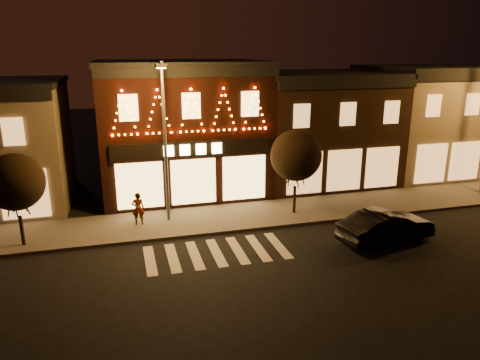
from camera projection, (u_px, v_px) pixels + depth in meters
name	position (u px, v px, depth m)	size (l,w,h in m)	color
ground	(239.00, 298.00, 16.79)	(120.00, 120.00, 0.00)	black
sidewalk_far	(236.00, 217.00, 24.68)	(44.00, 4.00, 0.15)	#47423D
building_pulp	(182.00, 127.00, 28.55)	(10.20, 8.34, 8.30)	black
building_right_a	(318.00, 127.00, 31.09)	(9.20, 8.28, 7.50)	#362012
building_right_b	(429.00, 120.00, 33.33)	(9.20, 8.28, 7.80)	#766554
streetlamp_mid	(165.00, 131.00, 22.49)	(0.55, 1.90, 8.25)	#59595E
tree_left	(15.00, 182.00, 20.11)	(2.62, 2.62, 4.37)	black
tree_right	(296.00, 156.00, 24.21)	(2.80, 2.80, 4.68)	black
dark_sedan	(386.00, 227.00, 21.40)	(1.68, 4.82, 1.59)	black
pedestrian	(138.00, 209.00, 23.19)	(0.63, 0.41, 1.73)	gray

